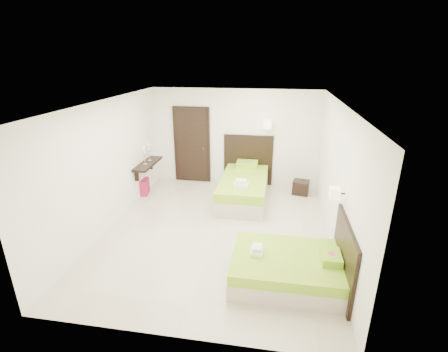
% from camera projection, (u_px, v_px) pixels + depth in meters
% --- Properties ---
extents(floor, '(5.50, 5.50, 0.00)m').
position_uv_depth(floor, '(217.00, 230.00, 6.71)').
color(floor, beige).
rests_on(floor, ground).
extents(bed_single, '(1.34, 2.23, 1.84)m').
position_uv_depth(bed_single, '(244.00, 186.00, 8.12)').
color(bed_single, '#BCB3A0').
rests_on(bed_single, ground).
extents(bed_double, '(1.74, 1.48, 1.43)m').
position_uv_depth(bed_double, '(291.00, 267.00, 5.13)').
color(bed_double, '#BCB3A0').
rests_on(bed_double, ground).
extents(nightstand, '(0.46, 0.42, 0.36)m').
position_uv_depth(nightstand, '(301.00, 187.00, 8.43)').
color(nightstand, black).
rests_on(nightstand, ground).
extents(ottoman, '(0.47, 0.47, 0.40)m').
position_uv_depth(ottoman, '(140.00, 187.00, 8.42)').
color(ottoman, maroon).
rests_on(ottoman, ground).
extents(door, '(1.02, 0.15, 2.14)m').
position_uv_depth(door, '(192.00, 145.00, 9.02)').
color(door, black).
rests_on(door, ground).
extents(console_shelf, '(0.35, 1.20, 0.78)m').
position_uv_depth(console_shelf, '(147.00, 164.00, 8.22)').
color(console_shelf, black).
rests_on(console_shelf, ground).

